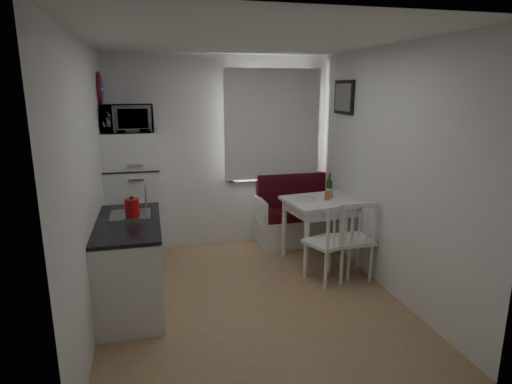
# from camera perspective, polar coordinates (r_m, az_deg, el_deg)

# --- Properties ---
(floor) EXTENTS (3.00, 3.50, 0.02)m
(floor) POSITION_cam_1_polar(r_m,az_deg,el_deg) (4.66, -0.72, -13.99)
(floor) COLOR #A57C57
(floor) RESTS_ON ground
(ceiling) EXTENTS (3.00, 3.50, 0.02)m
(ceiling) POSITION_cam_1_polar(r_m,az_deg,el_deg) (4.15, -0.83, 19.69)
(ceiling) COLOR white
(ceiling) RESTS_ON wall_back
(wall_back) EXTENTS (3.00, 0.02, 2.60)m
(wall_back) POSITION_cam_1_polar(r_m,az_deg,el_deg) (5.91, -4.63, 5.25)
(wall_back) COLOR white
(wall_back) RESTS_ON floor
(wall_front) EXTENTS (3.00, 0.02, 2.60)m
(wall_front) POSITION_cam_1_polar(r_m,az_deg,el_deg) (2.60, 8.04, -5.95)
(wall_front) COLOR white
(wall_front) RESTS_ON floor
(wall_left) EXTENTS (0.02, 3.50, 2.60)m
(wall_left) POSITION_cam_1_polar(r_m,az_deg,el_deg) (4.15, -21.37, 0.68)
(wall_left) COLOR white
(wall_left) RESTS_ON floor
(wall_right) EXTENTS (0.02, 3.50, 2.60)m
(wall_right) POSITION_cam_1_polar(r_m,az_deg,el_deg) (4.78, 17.05, 2.65)
(wall_right) COLOR white
(wall_right) RESTS_ON floor
(window) EXTENTS (1.22, 0.06, 1.47)m
(window) POSITION_cam_1_polar(r_m,az_deg,el_deg) (5.99, 2.04, 8.53)
(window) COLOR white
(window) RESTS_ON wall_back
(curtain) EXTENTS (1.35, 0.02, 1.50)m
(curtain) POSITION_cam_1_polar(r_m,az_deg,el_deg) (5.92, 2.24, 8.95)
(curtain) COLOR white
(curtain) RESTS_ON wall_back
(kitchen_counter) EXTENTS (0.62, 1.32, 1.16)m
(kitchen_counter) POSITION_cam_1_polar(r_m,az_deg,el_deg) (4.52, -16.37, -9.13)
(kitchen_counter) COLOR white
(kitchen_counter) RESTS_ON floor
(wall_sign) EXTENTS (0.03, 0.40, 0.40)m
(wall_sign) POSITION_cam_1_polar(r_m,az_deg,el_deg) (5.50, -19.97, 12.75)
(wall_sign) COLOR #1C35A8
(wall_sign) RESTS_ON wall_left
(picture_frame) EXTENTS (0.04, 0.52, 0.42)m
(picture_frame) POSITION_cam_1_polar(r_m,az_deg,el_deg) (5.66, 11.61, 12.27)
(picture_frame) COLOR black
(picture_frame) RESTS_ON wall_right
(bench) EXTENTS (1.37, 0.53, 0.98)m
(bench) POSITION_cam_1_polar(r_m,az_deg,el_deg) (6.19, 6.38, -3.68)
(bench) COLOR white
(bench) RESTS_ON floor
(dining_table) EXTENTS (1.16, 0.88, 0.81)m
(dining_table) POSITION_cam_1_polar(r_m,az_deg,el_deg) (5.49, 9.70, -1.81)
(dining_table) COLOR white
(dining_table) RESTS_ON floor
(chair_left) EXTENTS (0.56, 0.56, 0.50)m
(chair_left) POSITION_cam_1_polar(r_m,az_deg,el_deg) (4.85, 10.03, -5.60)
(chair_left) COLOR white
(chair_left) RESTS_ON floor
(chair_right) EXTENTS (0.45, 0.43, 0.51)m
(chair_right) POSITION_cam_1_polar(r_m,az_deg,el_deg) (4.97, 13.09, -5.20)
(chair_right) COLOR white
(chair_right) RESTS_ON floor
(fridge) EXTENTS (0.66, 0.66, 1.65)m
(fridge) POSITION_cam_1_polar(r_m,az_deg,el_deg) (5.59, -15.96, -0.71)
(fridge) COLOR white
(fridge) RESTS_ON floor
(microwave) EXTENTS (0.58, 0.40, 0.32)m
(microwave) POSITION_cam_1_polar(r_m,az_deg,el_deg) (5.39, -16.68, 9.38)
(microwave) COLOR white
(microwave) RESTS_ON fridge
(kettle) EXTENTS (0.17, 0.17, 0.23)m
(kettle) POSITION_cam_1_polar(r_m,az_deg,el_deg) (4.40, -16.19, -2.07)
(kettle) COLOR red
(kettle) RESTS_ON kitchen_counter
(wine_bottle) EXTENTS (0.08, 0.08, 0.30)m
(wine_bottle) POSITION_cam_1_polar(r_m,az_deg,el_deg) (5.54, 9.74, 0.90)
(wine_bottle) COLOR #144121
(wine_bottle) RESTS_ON dining_table
(drinking_glass_orange) EXTENTS (0.06, 0.06, 0.10)m
(drinking_glass_orange) POSITION_cam_1_polar(r_m,az_deg,el_deg) (5.39, 9.48, -0.55)
(drinking_glass_orange) COLOR #E75B26
(drinking_glass_orange) RESTS_ON dining_table
(drinking_glass_blue) EXTENTS (0.06, 0.06, 0.10)m
(drinking_glass_blue) POSITION_cam_1_polar(r_m,az_deg,el_deg) (5.51, 9.91, -0.25)
(drinking_glass_blue) COLOR #7A9AD0
(drinking_glass_blue) RESTS_ON dining_table
(plate) EXTENTS (0.25, 0.25, 0.02)m
(plate) POSITION_cam_1_polar(r_m,az_deg,el_deg) (5.37, 6.72, -0.94)
(plate) COLOR white
(plate) RESTS_ON dining_table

